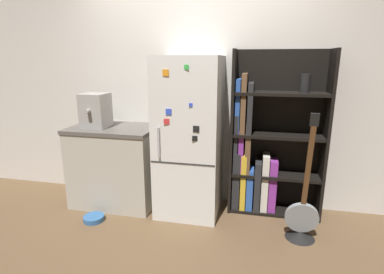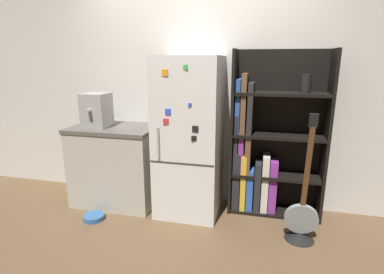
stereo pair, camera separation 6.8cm
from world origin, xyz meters
The scene contains 8 objects.
ground_plane centered at (0.00, 0.00, 0.00)m, with size 16.00×16.00×0.00m, color brown.
wall_back centered at (0.00, 0.47, 1.30)m, with size 8.00×0.05×2.60m.
refrigerator centered at (0.00, 0.13, 0.84)m, with size 0.66×0.66×1.67m.
bookshelf centered at (0.78, 0.32, 0.71)m, with size 0.96×0.32×1.74m.
kitchen_counter centered at (-0.87, 0.14, 0.45)m, with size 0.95×0.64×0.91m.
espresso_machine centered at (-1.04, 0.08, 1.09)m, with size 0.27×0.33×0.37m.
guitar centered at (1.14, -0.20, 0.18)m, with size 0.30×0.29×1.22m.
pet_bowl centered at (-0.92, -0.33, 0.03)m, with size 0.21×0.21×0.05m.
Camera 2 is at (0.75, -2.84, 1.63)m, focal length 28.00 mm.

